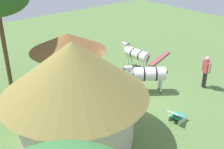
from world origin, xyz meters
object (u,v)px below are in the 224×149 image
(patio_chair_near_lawn, at_px, (88,72))
(guest_beside_umbrella, at_px, (102,79))
(zebra_nearest_camera, at_px, (148,74))
(patio_chair_near_hut, at_px, (69,91))
(striped_lounge_chair, at_px, (177,116))
(zebra_by_umbrella, at_px, (136,54))
(shade_umbrella, at_px, (67,42))
(thatched_hut, at_px, (75,88))
(standing_watcher, at_px, (206,69))
(patio_chair_east_end, at_px, (51,75))
(patio_dining_table, at_px, (70,77))

(patio_chair_near_lawn, relative_size, guest_beside_umbrella, 0.54)
(guest_beside_umbrella, distance_m, zebra_nearest_camera, 2.39)
(patio_chair_near_hut, height_order, striped_lounge_chair, patio_chair_near_hut)
(striped_lounge_chair, xyz_separation_m, zebra_by_umbrella, (5.04, -2.37, 0.73))
(patio_chair_near_hut, xyz_separation_m, guest_beside_umbrella, (-0.69, -1.51, 0.47))
(patio_chair_near_lawn, bearing_deg, zebra_nearest_camera, -156.83)
(shade_umbrella, relative_size, guest_beside_umbrella, 2.30)
(thatched_hut, xyz_separation_m, patio_chair_near_lawn, (3.81, -3.18, -1.72))
(standing_watcher, xyz_separation_m, zebra_nearest_camera, (1.59, 2.66, -0.08))
(patio_chair_near_lawn, relative_size, striped_lounge_chair, 1.06)
(patio_chair_near_lawn, xyz_separation_m, striped_lounge_chair, (-5.63, -0.74, -0.27))
(zebra_by_umbrella, bearing_deg, patio_chair_near_hut, -176.73)
(patio_chair_near_hut, relative_size, patio_chair_near_lawn, 1.00)
(patio_chair_near_hut, bearing_deg, zebra_nearest_camera, 8.86)
(thatched_hut, distance_m, patio_chair_east_end, 5.31)
(patio_chair_east_end, bearing_deg, standing_watcher, 114.33)
(shade_umbrella, height_order, standing_watcher, shade_umbrella)
(thatched_hut, distance_m, striped_lounge_chair, 4.75)
(shade_umbrella, relative_size, patio_dining_table, 2.39)
(patio_chair_near_hut, bearing_deg, patio_chair_east_end, 119.10)
(striped_lounge_chair, bearing_deg, patio_dining_table, -164.64)
(zebra_nearest_camera, bearing_deg, striped_lounge_chair, -163.13)
(standing_watcher, bearing_deg, patio_chair_east_end, 73.91)
(thatched_hut, height_order, guest_beside_umbrella, thatched_hut)
(shade_umbrella, xyz_separation_m, patio_dining_table, (0.00, -0.00, -1.93))
(patio_chair_near_lawn, bearing_deg, striped_lounge_chair, -178.97)
(patio_dining_table, height_order, zebra_by_umbrella, zebra_by_umbrella)
(patio_chair_near_lawn, relative_size, zebra_nearest_camera, 0.46)
(thatched_hut, height_order, standing_watcher, thatched_hut)
(patio_dining_table, distance_m, patio_chair_near_hut, 1.26)
(patio_chair_east_end, xyz_separation_m, striped_lounge_chair, (-6.64, -2.48, -0.27))
(patio_dining_table, relative_size, standing_watcher, 0.90)
(patio_chair_near_hut, xyz_separation_m, zebra_nearest_camera, (-1.78, -3.64, 0.46))
(zebra_nearest_camera, bearing_deg, shade_umbrella, 82.32)
(patio_chair_east_end, xyz_separation_m, patio_chair_near_lawn, (-1.01, -1.74, 0.00))
(thatched_hut, bearing_deg, patio_chair_near_hut, -24.70)
(patio_chair_east_end, bearing_deg, zebra_by_umbrella, 138.45)
(patio_chair_east_end, bearing_deg, striped_lounge_chair, 87.19)
(patio_chair_near_hut, bearing_deg, patio_dining_table, 90.00)
(patio_chair_east_end, height_order, patio_chair_near_hut, same)
(patio_chair_east_end, bearing_deg, thatched_hut, 50.13)
(guest_beside_umbrella, xyz_separation_m, zebra_nearest_camera, (-1.08, -2.13, -0.01))
(patio_dining_table, distance_m, striped_lounge_chair, 5.85)
(thatched_hut, bearing_deg, patio_chair_east_end, -16.57)
(patio_chair_east_end, distance_m, standing_watcher, 8.25)
(guest_beside_umbrella, height_order, zebra_nearest_camera, guest_beside_umbrella)
(shade_umbrella, height_order, striped_lounge_chair, shade_umbrella)
(guest_beside_umbrella, bearing_deg, patio_dining_table, -89.12)
(guest_beside_umbrella, bearing_deg, standing_watcher, 126.96)
(thatched_hut, xyz_separation_m, patio_chair_near_hut, (2.64, -1.21, -1.72))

